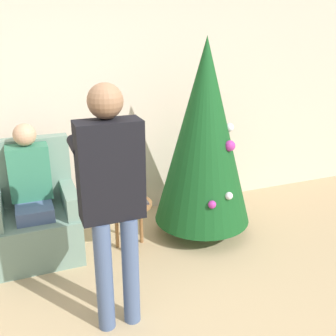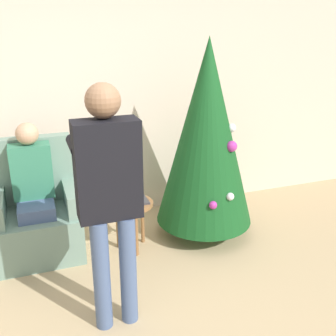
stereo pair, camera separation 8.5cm
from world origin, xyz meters
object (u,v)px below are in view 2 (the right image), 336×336
(christmas_tree, at_px, (206,134))
(side_stool, at_px, (132,210))
(person_seated, at_px, (33,186))
(armchair, at_px, (37,216))
(person_standing, at_px, (109,189))

(christmas_tree, height_order, side_stool, christmas_tree)
(christmas_tree, height_order, person_seated, christmas_tree)
(christmas_tree, bearing_deg, side_stool, -175.92)
(christmas_tree, bearing_deg, armchair, 172.52)
(armchair, height_order, person_standing, person_standing)
(christmas_tree, distance_m, side_stool, 1.02)
(person_standing, bearing_deg, person_seated, 112.64)
(person_seated, relative_size, side_stool, 2.57)
(christmas_tree, xyz_separation_m, person_seated, (-1.63, 0.18, -0.38))
(person_seated, xyz_separation_m, person_standing, (0.47, -1.13, 0.35))
(armchair, xyz_separation_m, person_standing, (0.47, -1.17, 0.68))
(christmas_tree, height_order, person_standing, christmas_tree)
(person_seated, relative_size, person_standing, 0.73)
(christmas_tree, distance_m, armchair, 1.79)
(person_standing, bearing_deg, side_stool, 67.43)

